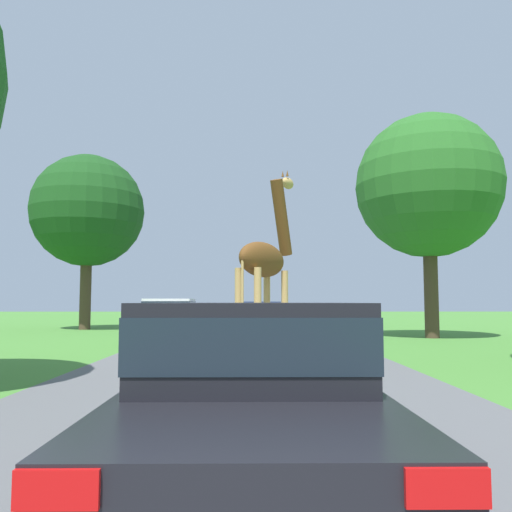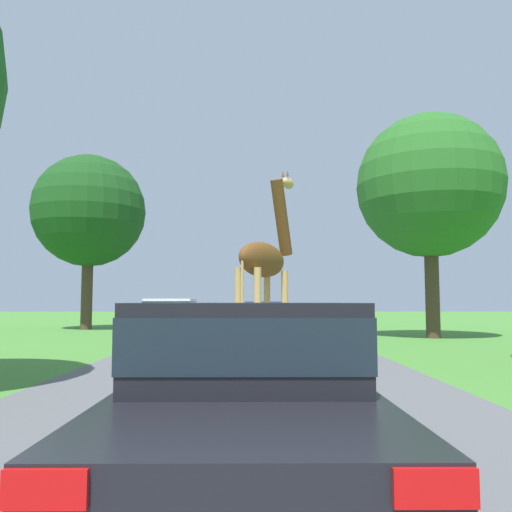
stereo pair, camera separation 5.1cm
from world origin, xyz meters
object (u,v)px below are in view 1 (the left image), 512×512
object	(u,v)px
car_queue_left	(260,314)
tree_far_right	(88,211)
giraffe_near_road	(266,262)
tree_left_edge	(428,186)
car_lead_maroon	(251,392)
car_queue_right	(262,317)
car_far_ahead	(170,319)

from	to	relation	value
car_queue_left	tree_far_right	size ratio (longest dim) A/B	0.45
giraffe_near_road	tree_left_edge	distance (m)	11.78
car_lead_maroon	tree_far_right	size ratio (longest dim) A/B	0.47
tree_far_right	tree_left_edge	bearing A→B (deg)	-23.15
giraffe_near_road	car_lead_maroon	distance (m)	8.96
giraffe_near_road	tree_left_edge	xyz separation A→B (m)	(6.93, 8.76, 3.75)
car_queue_left	car_lead_maroon	bearing A→B (deg)	-91.24
tree_far_right	car_queue_right	bearing A→B (deg)	-28.90
car_far_ahead	tree_left_edge	bearing A→B (deg)	13.42
giraffe_near_road	car_queue_left	distance (m)	18.48
car_lead_maroon	car_queue_left	world-z (taller)	car_lead_maroon
car_queue_left	tree_far_right	xyz separation A→B (m)	(-9.20, -2.84, 5.52)
car_lead_maroon	car_far_ahead	size ratio (longest dim) A/B	0.95
giraffe_near_road	tree_far_right	world-z (taller)	tree_far_right
car_queue_right	tree_far_right	bearing A→B (deg)	151.10
car_queue_left	tree_far_right	world-z (taller)	tree_far_right
car_queue_right	car_lead_maroon	bearing A→B (deg)	-91.56
tree_left_edge	giraffe_near_road	bearing A→B (deg)	-128.35
giraffe_near_road	car_lead_maroon	bearing A→B (deg)	-64.77
tree_far_right	car_far_ahead	bearing A→B (deg)	-57.95
car_lead_maroon	car_far_ahead	xyz separation A→B (m)	(-2.83, 15.13, 0.06)
car_queue_right	tree_far_right	world-z (taller)	tree_far_right
car_far_ahead	tree_left_edge	size ratio (longest dim) A/B	0.50
car_queue_right	car_far_ahead	xyz separation A→B (m)	(-3.35, -4.19, 0.05)
giraffe_near_road	tree_far_right	size ratio (longest dim) A/B	0.53
giraffe_near_road	car_queue_right	xyz separation A→B (m)	(0.14, 10.52, -1.64)
giraffe_near_road	tree_left_edge	bearing A→B (deg)	79.39
giraffe_near_road	car_far_ahead	size ratio (longest dim) A/B	1.07
car_lead_maroon	tree_left_edge	xyz separation A→B (m)	(7.31, 17.55, 5.39)
giraffe_near_road	car_queue_left	world-z (taller)	giraffe_near_road
car_lead_maroon	tree_left_edge	distance (m)	19.76
giraffe_near_road	car_lead_maroon	world-z (taller)	giraffe_near_road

